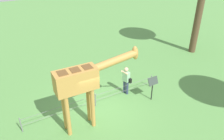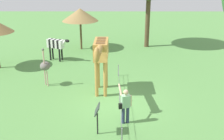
% 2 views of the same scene
% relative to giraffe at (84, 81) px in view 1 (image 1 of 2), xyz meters
% --- Properties ---
extents(ground_plane, '(60.00, 60.00, 0.00)m').
position_rel_giraffe_xyz_m(ground_plane, '(0.91, 0.73, -2.25)').
color(ground_plane, '#568E47').
extents(giraffe, '(3.78, 0.74, 3.30)m').
position_rel_giraffe_xyz_m(giraffe, '(0.00, 0.00, 0.00)').
color(giraffe, '#BC8942').
rests_on(giraffe, ground_plane).
extents(visitor, '(0.68, 0.58, 1.67)m').
position_rel_giraffe_xyz_m(visitor, '(2.83, 1.15, -1.35)').
color(visitor, navy).
rests_on(visitor, ground_plane).
extents(info_sign, '(0.56, 0.21, 1.32)m').
position_rel_giraffe_xyz_m(info_sign, '(3.67, 0.00, -1.31)').
color(info_sign, black).
rests_on(info_sign, ground_plane).
extents(wire_fence, '(7.05, 0.05, 0.75)m').
position_rel_giraffe_xyz_m(wire_fence, '(0.91, 0.96, -1.85)').
color(wire_fence, slate).
rests_on(wire_fence, ground_plane).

